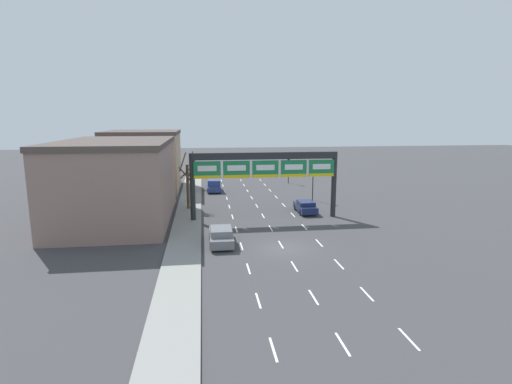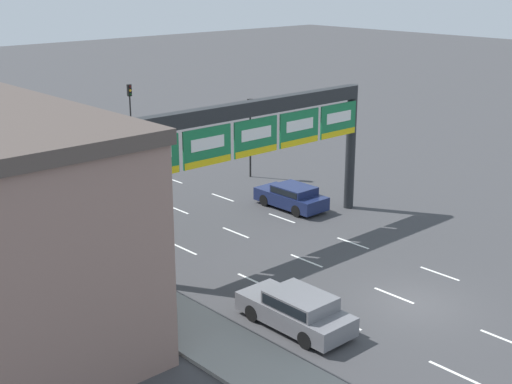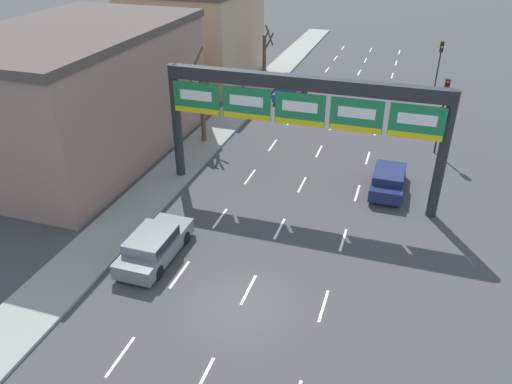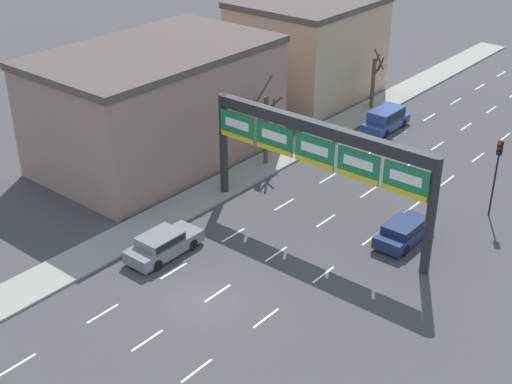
{
  "view_description": "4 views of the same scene",
  "coord_description": "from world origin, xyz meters",
  "px_view_note": "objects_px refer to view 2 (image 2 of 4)",
  "views": [
    {
      "loc": [
        -6.29,
        -30.36,
        10.46
      ],
      "look_at": [
        -1.44,
        5.93,
        3.6
      ],
      "focal_mm": 28.0,
      "sensor_mm": 36.0,
      "label": 1
    },
    {
      "loc": [
        -22.26,
        -14.95,
        12.83
      ],
      "look_at": [
        1.33,
        10.92,
        1.93
      ],
      "focal_mm": 50.0,
      "sensor_mm": 36.0,
      "label": 2
    },
    {
      "loc": [
        5.48,
        -14.84,
        14.34
      ],
      "look_at": [
        -1.37,
        6.27,
        1.8
      ],
      "focal_mm": 35.0,
      "sensor_mm": 36.0,
      "label": 3
    },
    {
      "loc": [
        21.26,
        -21.42,
        22.15
      ],
      "look_at": [
        -0.95,
        5.33,
        3.99
      ],
      "focal_mm": 50.0,
      "sensor_mm": 36.0,
      "label": 4
    }
  ],
  "objects_px": {
    "car_grey": "(297,309)",
    "traffic_light_mid_block": "(130,101)",
    "car_navy": "(292,196)",
    "tree_bare_closest": "(47,186)",
    "suv_blue": "(14,172)",
    "sign_gantry": "(252,134)",
    "traffic_light_near_gantry": "(250,122)"
  },
  "relations": [
    {
      "from": "suv_blue",
      "to": "car_navy",
      "type": "bearing_deg",
      "value": -56.14
    },
    {
      "from": "car_navy",
      "to": "tree_bare_closest",
      "type": "height_order",
      "value": "tree_bare_closest"
    },
    {
      "from": "traffic_light_near_gantry",
      "to": "tree_bare_closest",
      "type": "relative_size",
      "value": 0.8
    },
    {
      "from": "car_grey",
      "to": "car_navy",
      "type": "relative_size",
      "value": 1.1
    },
    {
      "from": "traffic_light_near_gantry",
      "to": "traffic_light_mid_block",
      "type": "bearing_deg",
      "value": 90.83
    },
    {
      "from": "traffic_light_near_gantry",
      "to": "suv_blue",
      "type": "bearing_deg",
      "value": 146.53
    },
    {
      "from": "car_navy",
      "to": "tree_bare_closest",
      "type": "distance_m",
      "value": 13.6
    },
    {
      "from": "traffic_light_mid_block",
      "to": "tree_bare_closest",
      "type": "bearing_deg",
      "value": -132.38
    },
    {
      "from": "suv_blue",
      "to": "car_navy",
      "type": "height_order",
      "value": "suv_blue"
    },
    {
      "from": "car_navy",
      "to": "tree_bare_closest",
      "type": "xyz_separation_m",
      "value": [
        -12.98,
        3.21,
        2.49
      ]
    },
    {
      "from": "car_grey",
      "to": "traffic_light_mid_block",
      "type": "relative_size",
      "value": 1.04
    },
    {
      "from": "car_grey",
      "to": "car_navy",
      "type": "bearing_deg",
      "value": 45.62
    },
    {
      "from": "traffic_light_mid_block",
      "to": "tree_bare_closest",
      "type": "distance_m",
      "value": 22.8
    },
    {
      "from": "car_grey",
      "to": "traffic_light_mid_block",
      "type": "distance_m",
      "value": 32.58
    },
    {
      "from": "suv_blue",
      "to": "car_navy",
      "type": "xyz_separation_m",
      "value": [
        9.72,
        -14.49,
        -0.24
      ]
    },
    {
      "from": "tree_bare_closest",
      "to": "car_navy",
      "type": "bearing_deg",
      "value": -13.89
    },
    {
      "from": "sign_gantry",
      "to": "suv_blue",
      "type": "height_order",
      "value": "sign_gantry"
    },
    {
      "from": "sign_gantry",
      "to": "tree_bare_closest",
      "type": "relative_size",
      "value": 2.4
    },
    {
      "from": "sign_gantry",
      "to": "traffic_light_mid_block",
      "type": "xyz_separation_m",
      "value": [
        7.3,
        22.15,
        -2.14
      ]
    },
    {
      "from": "car_navy",
      "to": "car_grey",
      "type": "bearing_deg",
      "value": -134.38
    },
    {
      "from": "car_grey",
      "to": "suv_blue",
      "type": "xyz_separation_m",
      "value": [
        0.12,
        24.54,
        0.2
      ]
    },
    {
      "from": "car_navy",
      "to": "traffic_light_near_gantry",
      "type": "bearing_deg",
      "value": 67.83
    },
    {
      "from": "car_navy",
      "to": "traffic_light_mid_block",
      "type": "xyz_separation_m",
      "value": [
        2.39,
        20.05,
        2.48
      ]
    },
    {
      "from": "sign_gantry",
      "to": "tree_bare_closest",
      "type": "bearing_deg",
      "value": 146.65
    },
    {
      "from": "suv_blue",
      "to": "tree_bare_closest",
      "type": "distance_m",
      "value": 11.95
    },
    {
      "from": "car_navy",
      "to": "suv_blue",
      "type": "bearing_deg",
      "value": 123.86
    },
    {
      "from": "sign_gantry",
      "to": "car_navy",
      "type": "distance_m",
      "value": 7.06
    },
    {
      "from": "suv_blue",
      "to": "traffic_light_mid_block",
      "type": "height_order",
      "value": "traffic_light_mid_block"
    },
    {
      "from": "car_grey",
      "to": "traffic_light_mid_block",
      "type": "height_order",
      "value": "traffic_light_mid_block"
    },
    {
      "from": "car_navy",
      "to": "tree_bare_closest",
      "type": "relative_size",
      "value": 0.67
    },
    {
      "from": "sign_gantry",
      "to": "car_grey",
      "type": "bearing_deg",
      "value": -121.79
    },
    {
      "from": "suv_blue",
      "to": "car_navy",
      "type": "relative_size",
      "value": 1.08
    }
  ]
}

